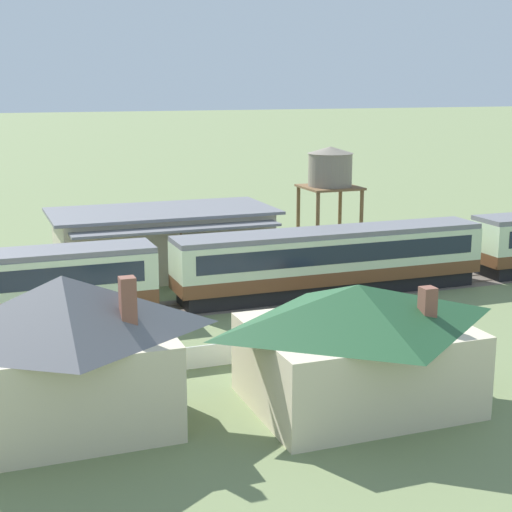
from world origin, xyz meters
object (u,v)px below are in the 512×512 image
(water_tower, at_px, (330,170))
(cottage_grey_roof, at_px, (66,352))
(parked_car_orange, at_px, (373,314))
(station_building, at_px, (163,241))
(passenger_train, at_px, (335,258))
(cottage_dark_green_roof_2, at_px, (357,343))

(water_tower, height_order, cottage_grey_roof, water_tower)
(parked_car_orange, bearing_deg, station_building, 20.42)
(station_building, bearing_deg, parked_car_orange, -62.87)
(station_building, xyz_separation_m, cottage_grey_roof, (-9.10, -22.57, 0.86))
(passenger_train, height_order, cottage_dark_green_roof_2, cottage_dark_green_roof_2)
(station_building, xyz_separation_m, cottage_dark_green_roof_2, (1.99, -24.04, 0.35))
(cottage_grey_roof, bearing_deg, passenger_train, 38.44)
(passenger_train, distance_m, cottage_grey_roof, 22.58)
(parked_car_orange, bearing_deg, cottage_grey_roof, 107.37)
(passenger_train, relative_size, cottage_dark_green_roof_2, 11.44)
(cottage_grey_roof, bearing_deg, water_tower, 47.78)
(passenger_train, distance_m, cottage_dark_green_roof_2, 16.84)
(station_building, height_order, water_tower, water_tower)
(passenger_train, bearing_deg, cottage_dark_green_roof_2, -113.01)
(water_tower, distance_m, cottage_grey_roof, 33.50)
(water_tower, distance_m, cottage_dark_green_roof_2, 28.75)
(passenger_train, xyz_separation_m, cottage_grey_roof, (-17.68, -14.03, 0.87))
(cottage_dark_green_roof_2, bearing_deg, parked_car_orange, 57.52)
(passenger_train, xyz_separation_m, parked_car_orange, (-0.86, -6.51, -1.59))
(cottage_dark_green_roof_2, bearing_deg, water_tower, 66.61)
(water_tower, bearing_deg, cottage_grey_roof, -132.22)
(water_tower, height_order, parked_car_orange, water_tower)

